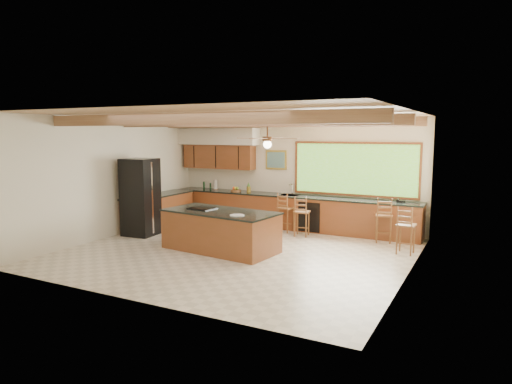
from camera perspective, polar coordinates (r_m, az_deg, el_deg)
The scene contains 9 objects.
ground at distance 10.10m, azimuth -2.44°, elevation -7.57°, with size 7.20×7.20×0.00m, color beige.
room_shell at distance 10.42m, azimuth -1.52°, elevation 5.23°, with size 7.27×6.54×3.02m.
counter_run at distance 12.55m, azimuth 0.03°, elevation -2.43°, with size 7.12×3.10×1.22m.
island at distance 10.22m, azimuth -4.46°, elevation -4.82°, with size 2.68×1.48×0.91m.
refrigerator at distance 11.99m, azimuth -14.24°, elevation -0.61°, with size 0.83×0.81×1.96m.
bar_stool_a at distance 12.02m, azimuth 3.65°, elevation -2.12°, with size 0.43×0.43×1.05m.
bar_stool_b at distance 11.55m, azimuth 5.65°, elevation -2.58°, with size 0.42×0.42×1.03m.
bar_stool_c at distance 11.25m, azimuth 15.61°, elevation -2.91°, with size 0.48×0.48×1.09m.
bar_stool_d at distance 10.32m, azimuth 18.20°, elevation -4.07°, with size 0.40×0.40×1.05m.
Camera 1 is at (4.86, -8.46, 2.62)m, focal length 32.00 mm.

